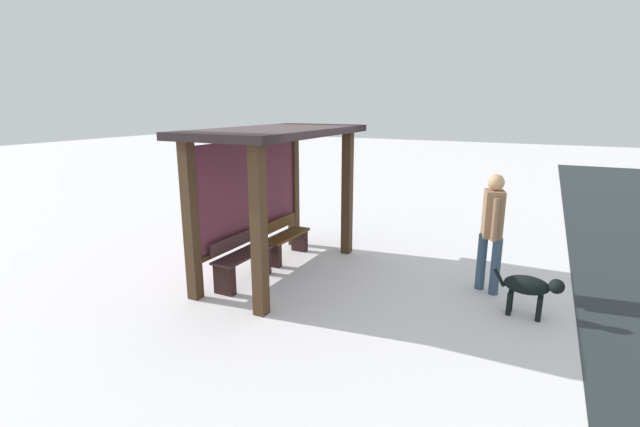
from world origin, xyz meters
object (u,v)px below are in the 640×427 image
Objects in this scene: bus_shelter at (270,165)px; bench_center_inside at (286,240)px; dog at (530,288)px; bench_left_inside at (242,262)px; person_walking at (492,225)px.

bench_center_inside is (0.67, 0.14, -1.49)m from bus_shelter.
bus_shelter is at bearing 91.18° from dog.
dog is (0.75, -4.16, 0.07)m from bench_left_inside.
bench_left_inside is at bearing 167.89° from bus_shelter.
bus_shelter is at bearing 102.14° from person_walking.
bus_shelter reaches higher than bench_left_inside.
bench_center_inside is at bearing 81.96° from dog.
bench_left_inside is (-0.67, 0.14, -1.49)m from bus_shelter.
bus_shelter is 4.26m from dog.
bench_center_inside is at bearing 11.94° from bus_shelter.
bus_shelter is 1.89× the size of person_walking.
dog is (-0.65, -0.61, -0.64)m from person_walking.
bus_shelter reaches higher than dog.
bench_left_inside is at bearing 179.91° from bench_center_inside.
dog is at bearing -136.97° from person_walking.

